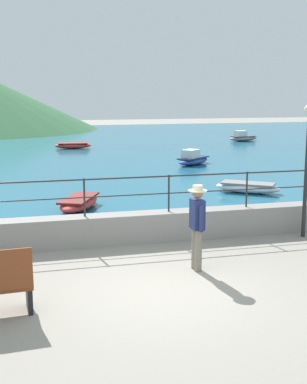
{
  "coord_description": "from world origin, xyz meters",
  "views": [
    {
      "loc": [
        -2.4,
        -8.56,
        3.54
      ],
      "look_at": [
        0.77,
        3.7,
        1.1
      ],
      "focal_mm": 48.24,
      "sensor_mm": 36.0,
      "label": 1
    }
  ],
  "objects_px": {
    "boat_7": "(79,202)",
    "boat_2": "(243,137)",
    "boat_4": "(248,187)",
    "boat_6": "(73,145)",
    "boat_1": "(193,159)",
    "person_walking": "(197,223)"
  },
  "relations": [
    {
      "from": "boat_2",
      "to": "boat_6",
      "type": "distance_m",
      "value": 12.8
    },
    {
      "from": "boat_1",
      "to": "boat_7",
      "type": "relative_size",
      "value": 0.95
    },
    {
      "from": "boat_4",
      "to": "boat_6",
      "type": "distance_m",
      "value": 16.96
    },
    {
      "from": "boat_4",
      "to": "boat_6",
      "type": "xyz_separation_m",
      "value": [
        -4.52,
        16.35,
        0.0
      ]
    },
    {
      "from": "boat_2",
      "to": "boat_7",
      "type": "relative_size",
      "value": 0.99
    },
    {
      "from": "boat_1",
      "to": "boat_7",
      "type": "distance_m",
      "value": 10.71
    },
    {
      "from": "boat_7",
      "to": "boat_2",
      "type": "bearing_deg",
      "value": 54.11
    },
    {
      "from": "person_walking",
      "to": "boat_1",
      "type": "relative_size",
      "value": 0.75
    },
    {
      "from": "boat_2",
      "to": "boat_1",
      "type": "bearing_deg",
      "value": -124.5
    },
    {
      "from": "boat_1",
      "to": "boat_2",
      "type": "xyz_separation_m",
      "value": [
        7.65,
        11.13,
        0.0
      ]
    },
    {
      "from": "boat_6",
      "to": "boat_7",
      "type": "distance_m",
      "value": 17.52
    },
    {
      "from": "boat_2",
      "to": "boat_7",
      "type": "height_order",
      "value": "boat_2"
    },
    {
      "from": "boat_1",
      "to": "boat_7",
      "type": "xyz_separation_m",
      "value": [
        -6.54,
        -8.48,
        -0.07
      ]
    },
    {
      "from": "boat_4",
      "to": "boat_7",
      "type": "relative_size",
      "value": 0.97
    },
    {
      "from": "boat_1",
      "to": "boat_2",
      "type": "height_order",
      "value": "same"
    },
    {
      "from": "person_walking",
      "to": "boat_6",
      "type": "bearing_deg",
      "value": 90.33
    },
    {
      "from": "boat_4",
      "to": "boat_7",
      "type": "xyz_separation_m",
      "value": [
        -6.09,
        -1.1,
        0.0
      ]
    },
    {
      "from": "boat_2",
      "to": "boat_4",
      "type": "relative_size",
      "value": 1.02
    },
    {
      "from": "person_walking",
      "to": "boat_6",
      "type": "relative_size",
      "value": 0.74
    },
    {
      "from": "boat_2",
      "to": "boat_6",
      "type": "xyz_separation_m",
      "value": [
        -12.62,
        -2.16,
        -0.07
      ]
    },
    {
      "from": "boat_4",
      "to": "boat_6",
      "type": "height_order",
      "value": "same"
    },
    {
      "from": "boat_1",
      "to": "boat_2",
      "type": "relative_size",
      "value": 0.96
    }
  ]
}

